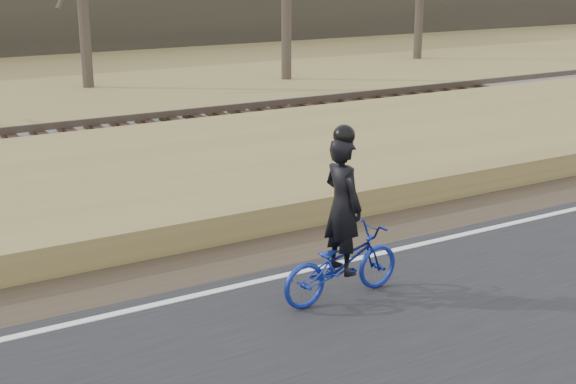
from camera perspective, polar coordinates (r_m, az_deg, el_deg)
cyclist at (r=9.74m, az=3.86°, el=-3.73°), size 1.73×0.69×2.17m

